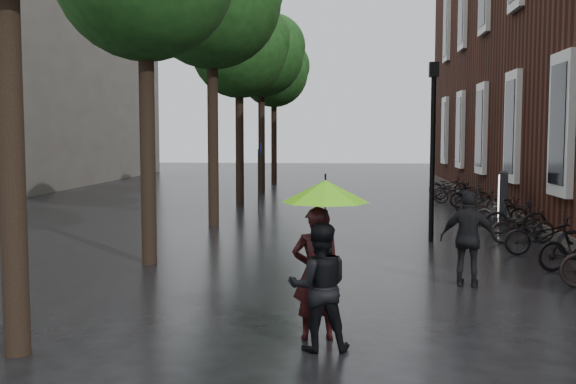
# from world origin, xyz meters

# --- Properties ---
(street_trees) EXTENTS (4.33, 34.03, 8.91)m
(street_trees) POSITION_xyz_m (-3.99, 15.91, 6.34)
(street_trees) COLOR black
(street_trees) RESTS_ON ground
(person_burgundy) EXTENTS (0.71, 0.52, 1.79)m
(person_burgundy) POSITION_xyz_m (-0.32, 1.95, 0.90)
(person_burgundy) COLOR black
(person_burgundy) RESTS_ON ground
(person_black) EXTENTS (0.87, 0.71, 1.63)m
(person_black) POSITION_xyz_m (-0.26, 1.49, 0.82)
(person_black) COLOR black
(person_black) RESTS_ON ground
(lime_umbrella) EXTENTS (1.13, 1.13, 1.67)m
(lime_umbrella) POSITION_xyz_m (-0.19, 1.73, 2.01)
(lime_umbrella) COLOR black
(lime_umbrella) RESTS_ON ground
(pedestrian_walking) EXTENTS (1.09, 0.67, 1.73)m
(pedestrian_walking) POSITION_xyz_m (2.28, 5.37, 0.87)
(pedestrian_walking) COLOR black
(pedestrian_walking) RESTS_ON ground
(parked_bicycles) EXTENTS (2.01, 19.15, 1.04)m
(parked_bicycles) POSITION_xyz_m (4.63, 14.73, 0.46)
(parked_bicycles) COLOR black
(parked_bicycles) RESTS_ON ground
(ad_lightbox) EXTENTS (0.26, 1.10, 1.66)m
(ad_lightbox) POSITION_xyz_m (4.70, 13.40, 0.83)
(ad_lightbox) COLOR black
(ad_lightbox) RESTS_ON ground
(lamp_post) EXTENTS (0.24, 0.24, 4.57)m
(lamp_post) POSITION_xyz_m (2.26, 10.52, 2.77)
(lamp_post) COLOR black
(lamp_post) RESTS_ON ground
(cycle_sign) EXTENTS (0.13, 0.45, 2.45)m
(cycle_sign) POSITION_xyz_m (-3.07, 17.42, 1.62)
(cycle_sign) COLOR #262628
(cycle_sign) RESTS_ON ground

